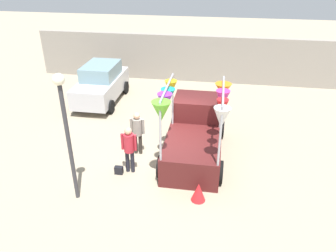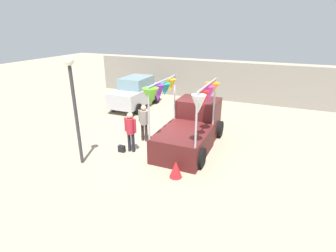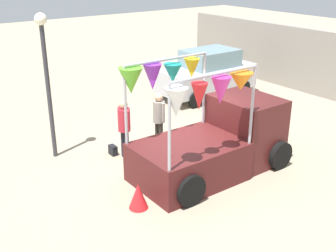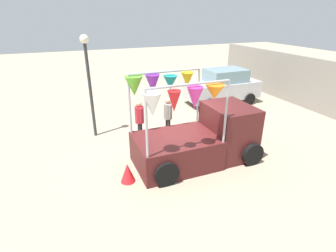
# 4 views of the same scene
# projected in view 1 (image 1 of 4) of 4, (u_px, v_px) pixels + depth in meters

# --- Properties ---
(ground_plane) EXTENTS (60.00, 60.00, 0.00)m
(ground_plane) POSITION_uv_depth(u_px,v_px,m) (168.00, 157.00, 12.00)
(ground_plane) COLOR gray
(vendor_truck) EXTENTS (2.47, 4.15, 2.97)m
(vendor_truck) POSITION_uv_depth(u_px,v_px,m) (195.00, 131.00, 11.88)
(vendor_truck) COLOR #4C1919
(vendor_truck) RESTS_ON ground
(parked_car) EXTENTS (1.88, 4.00, 1.88)m
(parked_car) POSITION_uv_depth(u_px,v_px,m) (101.00, 83.00, 16.10)
(parked_car) COLOR #B7B7BC
(parked_car) RESTS_ON ground
(person_customer) EXTENTS (0.53, 0.34, 1.69)m
(person_customer) POSITION_uv_depth(u_px,v_px,m) (129.00, 146.00, 10.75)
(person_customer) COLOR black
(person_customer) RESTS_ON ground
(person_vendor) EXTENTS (0.53, 0.34, 1.67)m
(person_vendor) POSITION_uv_depth(u_px,v_px,m) (137.00, 129.00, 11.78)
(person_vendor) COLOR #2D2823
(person_vendor) RESTS_ON ground
(handbag) EXTENTS (0.28, 0.16, 0.28)m
(handbag) POSITION_uv_depth(u_px,v_px,m) (119.00, 170.00, 11.04)
(handbag) COLOR black
(handbag) RESTS_ON ground
(street_lamp) EXTENTS (0.32, 0.32, 3.96)m
(street_lamp) POSITION_uv_depth(u_px,v_px,m) (66.00, 122.00, 8.84)
(street_lamp) COLOR #333338
(street_lamp) RESTS_ON ground
(brick_boundary_wall) EXTENTS (18.00, 0.36, 2.60)m
(brick_boundary_wall) POSITION_uv_depth(u_px,v_px,m) (192.00, 59.00, 18.63)
(brick_boundary_wall) COLOR gray
(brick_boundary_wall) RESTS_ON ground
(folded_kite_bundle_crimson) EXTENTS (0.62, 0.62, 0.60)m
(folded_kite_bundle_crimson) POSITION_uv_depth(u_px,v_px,m) (198.00, 192.00, 9.79)
(folded_kite_bundle_crimson) COLOR red
(folded_kite_bundle_crimson) RESTS_ON ground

